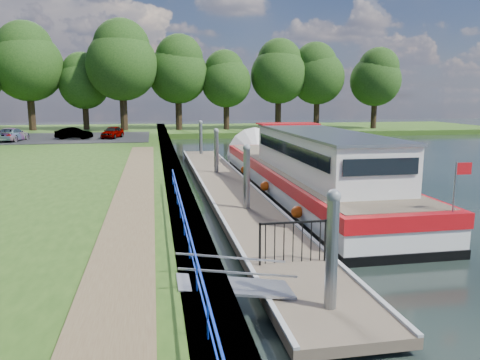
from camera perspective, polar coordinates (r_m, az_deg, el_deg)
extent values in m
plane|color=black|center=(10.98, 9.84, -15.84)|extent=(160.00, 160.00, 0.00)
cube|color=#473D2D|center=(24.63, -8.00, -0.16)|extent=(1.10, 90.00, 0.78)
cube|color=#294A15|center=(63.31, 3.80, 6.17)|extent=(60.00, 18.00, 0.60)
cube|color=brown|center=(17.69, -13.00, -3.07)|extent=(1.60, 40.00, 0.05)
cube|color=black|center=(47.97, -19.45, 4.91)|extent=(14.00, 12.00, 0.06)
cube|color=#0C2DBF|center=(12.68, -6.57, -5.01)|extent=(0.04, 18.00, 0.04)
cube|color=#0C2DBF|center=(12.78, -6.54, -6.53)|extent=(0.03, 18.00, 0.03)
cylinder|color=#0C2DBF|center=(8.13, -3.96, -16.57)|extent=(0.04, 0.04, 0.72)
cylinder|color=#0C2DBF|center=(9.95, -5.30, -11.41)|extent=(0.04, 0.04, 0.72)
cylinder|color=#0C2DBF|center=(11.82, -6.19, -7.86)|extent=(0.04, 0.04, 0.72)
cylinder|color=#0C2DBF|center=(13.74, -6.83, -5.29)|extent=(0.04, 0.04, 0.72)
cylinder|color=#0C2DBF|center=(15.67, -7.31, -3.35)|extent=(0.04, 0.04, 0.72)
cylinder|color=#0C2DBF|center=(17.62, -7.68, -1.84)|extent=(0.04, 0.04, 0.72)
cylinder|color=#0C2DBF|center=(19.58, -7.97, -0.63)|extent=(0.04, 0.04, 0.72)
cylinder|color=#0C2DBF|center=(21.54, -8.22, 0.36)|extent=(0.04, 0.04, 0.72)
cube|color=brown|center=(22.94, -1.39, -1.10)|extent=(2.50, 30.00, 0.24)
cube|color=#9EA0A3|center=(11.81, 8.13, -13.58)|extent=(2.30, 5.00, 0.30)
cube|color=#9EA0A3|center=(19.15, 0.51, -4.10)|extent=(2.30, 5.00, 0.30)
cube|color=#9EA0A3|center=(26.87, -2.73, 0.07)|extent=(2.30, 5.00, 0.30)
cube|color=#9EA0A3|center=(34.72, -4.52, 2.37)|extent=(2.30, 5.00, 0.30)
cube|color=#9EA0A3|center=(23.13, 1.52, -0.63)|extent=(0.12, 30.00, 0.06)
cube|color=#9EA0A3|center=(22.76, -4.35, -0.84)|extent=(0.12, 30.00, 0.06)
cylinder|color=gray|center=(10.11, 11.02, -11.42)|extent=(0.26, 0.26, 3.40)
sphere|color=gray|center=(9.61, 11.37, -1.96)|extent=(0.30, 0.30, 0.30)
cylinder|color=gray|center=(18.44, 0.81, -1.32)|extent=(0.26, 0.26, 3.40)
sphere|color=gray|center=(18.17, 0.82, 3.94)|extent=(0.30, 0.30, 0.30)
cylinder|color=gray|center=(27.20, -2.89, 2.43)|extent=(0.26, 0.26, 3.40)
sphere|color=gray|center=(27.02, -2.93, 6.01)|extent=(0.30, 0.30, 0.30)
cylinder|color=gray|center=(36.08, -4.79, 4.34)|extent=(0.26, 0.26, 3.40)
sphere|color=gray|center=(35.94, -4.83, 7.04)|extent=(0.30, 0.30, 0.30)
cube|color=#A5A8AD|center=(10.72, -0.58, -12.82)|extent=(2.58, 1.00, 0.43)
cube|color=#A5A8AD|center=(10.09, -0.11, -11.26)|extent=(2.58, 0.04, 0.41)
cube|color=#A5A8AD|center=(10.98, -1.02, -9.45)|extent=(2.58, 0.04, 0.41)
cube|color=black|center=(12.32, 2.44, -7.81)|extent=(0.05, 0.05, 1.15)
cube|color=black|center=(12.83, 10.36, -7.24)|extent=(0.05, 0.05, 1.15)
cube|color=black|center=(12.39, 6.53, -5.16)|extent=(1.85, 0.05, 0.05)
cube|color=black|center=(12.36, 3.12, -7.77)|extent=(0.02, 0.02, 1.10)
cube|color=black|center=(12.41, 4.25, -7.70)|extent=(0.02, 0.02, 1.10)
cube|color=black|center=(12.48, 5.38, -7.62)|extent=(0.02, 0.02, 1.10)
cube|color=black|center=(12.55, 6.48, -7.54)|extent=(0.02, 0.02, 1.10)
cube|color=black|center=(12.62, 7.58, -7.46)|extent=(0.02, 0.02, 1.10)
cube|color=black|center=(12.70, 8.66, -7.38)|extent=(0.02, 0.02, 1.10)
cube|color=black|center=(12.78, 9.73, -7.29)|extent=(0.02, 0.02, 1.10)
cube|color=black|center=(23.41, 7.53, -1.61)|extent=(4.00, 20.00, 0.55)
cube|color=silver|center=(23.29, 7.56, -0.17)|extent=(3.96, 19.90, 0.65)
cube|color=#B60C12|center=(23.20, 7.59, 1.19)|extent=(4.04, 20.00, 0.48)
cube|color=brown|center=(23.16, 7.61, 1.78)|extent=(3.68, 19.20, 0.04)
cone|color=silver|center=(33.23, 2.03, 2.91)|extent=(4.00, 1.50, 4.00)
cube|color=silver|center=(20.70, 9.80, 3.18)|extent=(3.00, 11.00, 1.75)
cube|color=gray|center=(20.61, 9.88, 5.71)|extent=(3.10, 11.20, 0.10)
cube|color=black|center=(20.20, 5.76, 3.81)|extent=(0.04, 10.00, 0.55)
cube|color=black|center=(21.25, 13.68, 3.89)|extent=(0.04, 10.00, 0.55)
cube|color=black|center=(25.93, 5.58, 5.24)|extent=(2.60, 0.04, 0.55)
cube|color=black|center=(15.63, 16.84, 1.54)|extent=(2.60, 0.04, 0.55)
cube|color=#B60C12|center=(25.54, 5.83, 6.84)|extent=(3.20, 1.60, 0.06)
cylinder|color=gray|center=(15.08, 24.70, -0.82)|extent=(0.05, 0.05, 1.50)
cube|color=#B60C12|center=(15.14, 25.63, 1.27)|extent=(0.50, 0.02, 0.35)
sphere|color=#D54A0B|center=(17.06, 6.98, -3.89)|extent=(0.44, 0.44, 0.44)
sphere|color=#D54A0B|center=(21.77, 3.06, -0.74)|extent=(0.44, 0.44, 0.44)
sphere|color=#D54A0B|center=(26.58, 0.55, 1.28)|extent=(0.44, 0.44, 0.44)
imported|color=#594C47|center=(16.94, 10.18, 1.62)|extent=(0.52, 0.69, 1.72)
cylinder|color=#332316|center=(60.25, -24.06, 7.39)|extent=(0.83, 0.83, 4.21)
sphere|color=#193610|center=(60.30, -24.44, 12.49)|extent=(7.95, 7.95, 7.95)
sphere|color=#193610|center=(60.60, -24.76, 14.34)|extent=(6.31, 6.31, 6.31)
cylinder|color=#332316|center=(59.68, -18.26, 7.21)|extent=(0.70, 0.70, 3.10)
sphere|color=#193610|center=(59.64, -18.48, 11.01)|extent=(5.85, 5.85, 5.85)
sphere|color=#193610|center=(59.87, -18.71, 12.39)|extent=(4.65, 4.65, 4.65)
cylinder|color=#332316|center=(56.71, -13.98, 7.89)|extent=(0.84, 0.84, 4.29)
sphere|color=#193610|center=(56.78, -14.22, 13.42)|extent=(8.10, 8.10, 8.10)
sphere|color=#193610|center=(57.08, -14.25, 15.44)|extent=(6.44, 6.44, 6.44)
cylinder|color=#332316|center=(58.70, -7.47, 7.95)|extent=(0.79, 0.79, 3.83)
sphere|color=#193610|center=(58.71, -7.58, 12.73)|extent=(7.24, 7.24, 7.24)
sphere|color=#193610|center=(58.61, -7.42, 14.51)|extent=(5.75, 5.75, 5.75)
cylinder|color=#332316|center=(59.06, -1.67, 7.77)|extent=(0.72, 0.72, 3.26)
sphere|color=#193610|center=(59.02, -1.69, 11.81)|extent=(6.16, 6.16, 6.16)
sphere|color=#193610|center=(59.30, -1.93, 13.29)|extent=(4.89, 4.89, 4.89)
cylinder|color=#332316|center=(60.73, 4.66, 8.05)|extent=(0.78, 0.78, 3.77)
sphere|color=#193610|center=(60.74, 4.73, 12.60)|extent=(7.13, 7.13, 7.13)
sphere|color=#193610|center=(61.10, 4.82, 14.26)|extent=(5.66, 5.66, 5.66)
cylinder|color=#332316|center=(62.29, 9.30, 7.95)|extent=(0.77, 0.77, 3.65)
sphere|color=#193610|center=(62.29, 9.43, 12.24)|extent=(6.89, 6.89, 6.89)
sphere|color=#193610|center=(62.27, 9.15, 13.83)|extent=(5.47, 5.47, 5.47)
cylinder|color=#332316|center=(63.34, 15.99, 7.62)|extent=(0.74, 0.74, 3.41)
sphere|color=#193610|center=(63.32, 16.19, 11.55)|extent=(6.43, 6.43, 6.43)
sphere|color=#193610|center=(63.30, 16.54, 12.99)|extent=(5.11, 5.11, 5.11)
imported|color=#999999|center=(45.90, -15.29, 5.65)|extent=(2.17, 3.52, 1.12)
imported|color=#999999|center=(45.83, -19.59, 5.38)|extent=(3.36, 1.57, 1.07)
imported|color=#999999|center=(46.10, -25.99, 5.03)|extent=(2.20, 4.21, 1.17)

